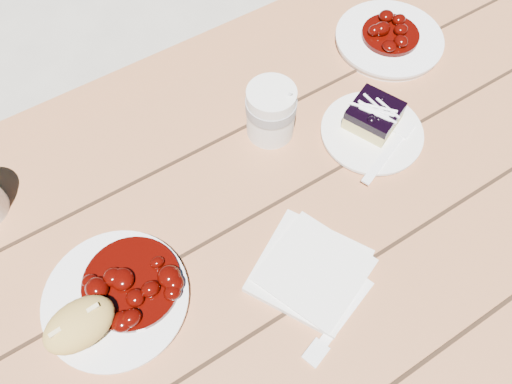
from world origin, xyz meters
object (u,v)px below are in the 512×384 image
bread_roll (79,325)px  coffee_cup (271,112)px  second_plate (389,40)px  blueberry_cake (374,115)px  main_plate (117,299)px  picnic_table (318,263)px  dessert_plate (372,133)px

bread_roll → coffee_cup: size_ratio=0.99×
second_plate → blueberry_cake: bearing=-138.0°
main_plate → second_plate: bearing=16.2°
blueberry_cake → second_plate: blueberry_cake is taller
bread_roll → second_plate: bearing=16.4°
picnic_table → main_plate: main_plate is taller
picnic_table → main_plate: 0.38m
picnic_table → bread_roll: bread_roll is taller
picnic_table → second_plate: 0.46m
main_plate → coffee_cup: bearing=21.3°
coffee_cup → main_plate: bearing=-158.7°
main_plate → dessert_plate: (0.51, 0.04, -0.00)m
bread_roll → coffee_cup: (0.42, 0.16, 0.01)m
picnic_table → blueberry_cake: size_ratio=19.00×
dessert_plate → blueberry_cake: 0.03m
main_plate → blueberry_cake: blueberry_cake is taller
blueberry_cake → main_plate: bearing=162.3°
main_plate → bread_roll: bearing=-160.0°
dessert_plate → coffee_cup: 0.19m
main_plate → coffee_cup: (0.36, 0.14, 0.04)m
picnic_table → bread_roll: 0.44m
picnic_table → blueberry_cake: blueberry_cake is taller
main_plate → coffee_cup: 0.39m
dessert_plate → coffee_cup: size_ratio=1.68×
main_plate → bread_roll: bread_roll is taller
picnic_table → dessert_plate: size_ratio=11.46×
coffee_cup → second_plate: bearing=9.9°
blueberry_cake → dessert_plate: bearing=-147.2°
dessert_plate → blueberry_cake: bearing=56.3°
picnic_table → main_plate: size_ratio=9.62×
second_plate → coffee_cup: bearing=-170.1°
dessert_plate → bread_roll: bearing=-174.2°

